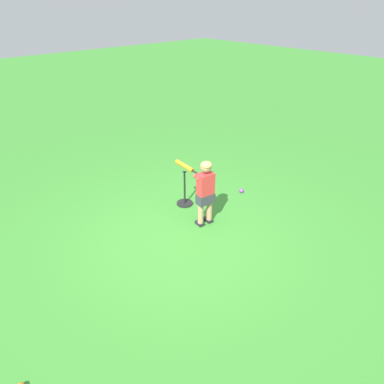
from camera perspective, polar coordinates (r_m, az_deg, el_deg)
ground_plane at (r=5.41m, az=-1.50°, el=-7.30°), size 40.00×40.00×0.00m
child_batter at (r=5.41m, az=1.94°, el=0.85°), size 0.32×0.78×1.08m
play_ball_by_bucket at (r=6.63m, az=7.89°, el=0.21°), size 0.08×0.08×0.08m
batting_tee at (r=6.18m, az=-1.16°, el=-1.09°), size 0.28×0.28×0.62m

